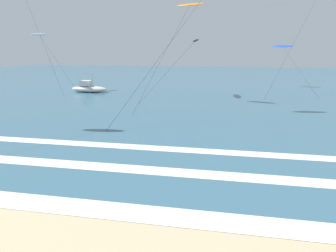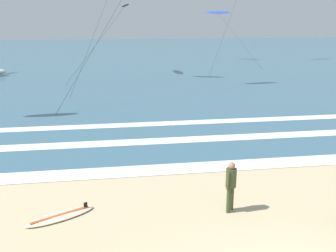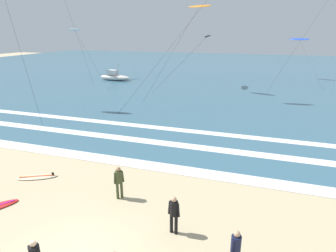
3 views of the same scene
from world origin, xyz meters
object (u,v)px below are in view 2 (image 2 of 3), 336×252
object	(u,v)px
surfboard_left_pile	(60,216)
kite_blue_low_near	(218,13)
surfer_right_near	(231,182)
kite_black_far_right	(125,6)

from	to	relation	value
surfboard_left_pile	kite_blue_low_near	world-z (taller)	kite_blue_low_near
surfer_right_near	kite_blue_low_near	size ratio (longest dim) A/B	0.15
kite_black_far_right	surfboard_left_pile	bearing A→B (deg)	-96.69
kite_black_far_right	surfer_right_near	bearing A→B (deg)	-86.75
surfer_right_near	kite_black_far_right	distance (m)	30.24
surfboard_left_pile	kite_black_far_right	bearing A→B (deg)	83.31
surfboard_left_pile	kite_blue_low_near	xyz separation A→B (m)	(16.03, 40.35, 6.15)
surfer_right_near	kite_blue_low_near	world-z (taller)	kite_blue_low_near
surfer_right_near	kite_black_far_right	size ratio (longest dim) A/B	0.20
surfer_right_near	kite_black_far_right	bearing A→B (deg)	93.25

